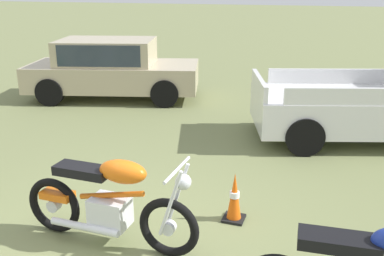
{
  "coord_description": "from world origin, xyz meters",
  "views": [
    {
      "loc": [
        2.16,
        -3.24,
        2.65
      ],
      "look_at": [
        0.2,
        2.33,
        0.69
      ],
      "focal_mm": 40.28,
      "sensor_mm": 36.0,
      "label": 1
    }
  ],
  "objects": [
    {
      "name": "traffic_cone",
      "position": [
        1.13,
        1.2,
        0.28
      ],
      "size": [
        0.25,
        0.25,
        0.6
      ],
      "color": "#EA590F",
      "rests_on": "ground"
    },
    {
      "name": "car_beige",
      "position": [
        -3.15,
        5.92,
        0.8
      ],
      "size": [
        4.38,
        2.81,
        1.43
      ],
      "rotation": [
        0.0,
        0.0,
        0.29
      ],
      "color": "#BCAD8C",
      "rests_on": "ground"
    },
    {
      "name": "motorcycle_orange",
      "position": [
        0.0,
        0.28,
        0.49
      ],
      "size": [
        2.03,
        0.64,
        1.02
      ],
      "rotation": [
        0.0,
        0.0,
        -0.01
      ],
      "color": "black",
      "rests_on": "ground"
    }
  ]
}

